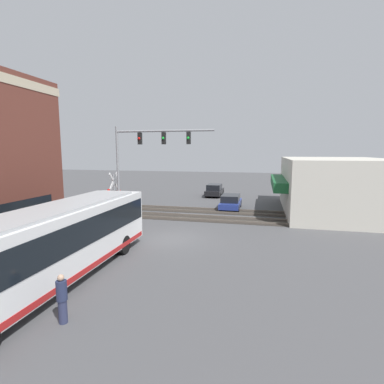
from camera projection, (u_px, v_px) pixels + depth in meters
name	position (u px, v px, depth m)	size (l,w,h in m)	color
ground_plane	(172.00, 238.00, 18.99)	(120.00, 120.00, 0.00)	#4C4C4F
shop_building	(333.00, 186.00, 26.73)	(13.46, 9.62, 4.85)	beige
city_bus	(53.00, 242.00, 12.29)	(12.47, 2.59, 3.22)	white
traffic_signal_gantry	(145.00, 151.00, 23.04)	(0.42, 7.83, 7.40)	gray
crossing_signal	(114.00, 191.00, 24.35)	(1.41, 1.18, 3.81)	gray
rail_track_near	(193.00, 218.00, 24.77)	(2.60, 60.00, 0.15)	#332D28
rail_track_far	(201.00, 210.00, 27.86)	(2.60, 60.00, 0.15)	#332D28
parked_car_blue	(231.00, 202.00, 28.47)	(4.29, 1.82, 1.39)	navy
parked_car_black	(214.00, 191.00, 36.62)	(4.20, 1.82, 1.48)	black
pedestrian_near_bus	(62.00, 299.00, 9.56)	(0.34, 0.34, 1.64)	#2D3351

